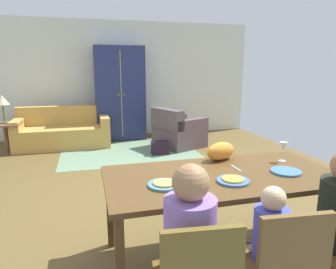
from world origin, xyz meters
TOP-DOWN VIEW (x-y plane):
  - ground_plane at (0.00, 0.50)m, footprint 6.44×6.20m
  - back_wall at (0.00, 3.65)m, footprint 6.44×0.10m
  - dining_table at (0.24, -1.58)m, footprint 1.92×0.95m
  - plate_near_man at (-0.29, -1.70)m, footprint 0.25×0.25m
  - pizza_near_man at (-0.29, -1.70)m, footprint 0.17×0.17m
  - plate_near_child at (0.24, -1.76)m, footprint 0.25×0.25m
  - pizza_near_child at (0.24, -1.76)m, footprint 0.17×0.17m
  - plate_near_woman at (0.77, -1.68)m, footprint 0.25×0.25m
  - wine_glass at (0.93, -1.40)m, footprint 0.07×0.07m
  - fork at (-0.05, -1.63)m, footprint 0.05×0.15m
  - knife at (0.41, -1.48)m, footprint 0.02×0.17m
  - person_man at (-0.29, -2.24)m, footprint 0.31×0.41m
  - dining_chair_child at (0.23, -2.42)m, footprint 0.46×0.46m
  - person_child at (0.24, -2.25)m, footprint 0.22×0.30m
  - person_woman at (0.77, -2.24)m, footprint 0.30×0.40m
  - cat at (0.39, -1.20)m, footprint 0.36×0.26m
  - area_rug at (-0.05, 1.99)m, footprint 2.60×1.80m
  - couch at (-1.32, 2.85)m, footprint 1.89×0.86m
  - armchair at (0.99, 2.17)m, footprint 1.13×1.12m
  - armoire at (-0.06, 3.26)m, footprint 1.10×0.59m
  - side_table at (-2.35, 2.59)m, footprint 0.56×0.56m
  - table_lamp at (-2.35, 2.59)m, footprint 0.26×0.26m
  - handbag at (0.49, 1.69)m, footprint 0.32×0.16m

SIDE VIEW (x-z plane):
  - ground_plane at x=0.00m, z-range -0.02..0.00m
  - area_rug at x=-0.05m, z-range 0.00..0.01m
  - handbag at x=0.49m, z-range 0.00..0.26m
  - couch at x=-1.32m, z-range -0.11..0.71m
  - armchair at x=0.99m, z-range -0.09..0.73m
  - side_table at x=-2.35m, z-range 0.09..0.67m
  - person_child at x=0.24m, z-range -0.03..0.89m
  - dining_chair_child at x=0.23m, z-range 0.06..0.93m
  - person_man at x=-0.29m, z-range -0.04..1.07m
  - person_woman at x=0.77m, z-range -0.04..1.07m
  - dining_table at x=0.24m, z-range 0.31..1.07m
  - fork at x=-0.05m, z-range 0.76..0.77m
  - knife at x=0.41m, z-range 0.76..0.77m
  - plate_near_man at x=-0.29m, z-range 0.76..0.78m
  - plate_near_child at x=0.24m, z-range 0.76..0.78m
  - plate_near_woman at x=0.77m, z-range 0.76..0.78m
  - pizza_near_man at x=-0.29m, z-range 0.78..0.79m
  - pizza_near_child at x=0.24m, z-range 0.78..0.79m
  - cat at x=0.39m, z-range 0.76..0.93m
  - wine_glass at x=0.93m, z-range 0.80..0.99m
  - table_lamp at x=-2.35m, z-range 0.74..1.28m
  - armoire at x=-0.06m, z-range 0.00..2.10m
  - back_wall at x=0.00m, z-range 0.00..2.70m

